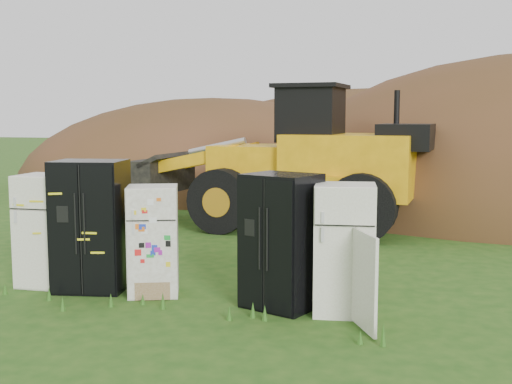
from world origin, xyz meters
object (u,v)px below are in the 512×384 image
at_px(fridge_sticker, 153,240).
at_px(fridge_open_door, 344,249).
at_px(fridge_black_side, 91,226).
at_px(fridge_black_right, 281,241).
at_px(wheel_loader, 276,157).
at_px(fridge_leftmost, 47,230).

relative_size(fridge_sticker, fridge_open_door, 0.93).
height_order(fridge_black_side, fridge_sticker, fridge_black_side).
height_order(fridge_sticker, fridge_black_right, fridge_black_right).
relative_size(fridge_open_door, wheel_loader, 0.25).
bearing_deg(fridge_black_right, fridge_open_door, 18.28).
relative_size(fridge_black_side, fridge_open_door, 1.13).
bearing_deg(fridge_black_right, fridge_black_side, -161.29).
height_order(fridge_black_side, fridge_open_door, fridge_black_side).
bearing_deg(fridge_sticker, fridge_black_side, 159.02).
bearing_deg(wheel_loader, fridge_open_door, -64.10).
bearing_deg(fridge_black_side, fridge_black_right, -12.11).
height_order(fridge_sticker, wheel_loader, wheel_loader).
distance_m(fridge_black_side, fridge_sticker, 1.04).
bearing_deg(fridge_sticker, fridge_black_right, -24.42).
relative_size(fridge_leftmost, wheel_loader, 0.25).
relative_size(fridge_sticker, wheel_loader, 0.23).
bearing_deg(fridge_leftmost, fridge_black_right, -5.06).
bearing_deg(fridge_sticker, wheel_loader, 65.43).
bearing_deg(fridge_leftmost, fridge_sticker, -4.12).
height_order(fridge_leftmost, wheel_loader, wheel_loader).
bearing_deg(fridge_black_right, fridge_leftmost, -161.59).
bearing_deg(fridge_open_door, fridge_sticker, 169.55).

